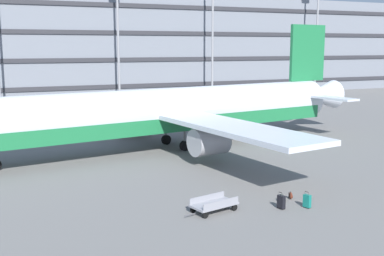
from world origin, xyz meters
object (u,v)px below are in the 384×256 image
at_px(airliner, 165,112).
at_px(backpack_purple, 291,196).
at_px(suitcase_silver, 281,202).
at_px(suitcase_small, 307,201).
at_px(backpack_teal, 281,198).
at_px(baggage_cart, 214,204).

distance_m(airliner, backpack_purple, 17.06).
relative_size(suitcase_silver, suitcase_small, 1.02).
xyz_separation_m(airliner, suitcase_small, (2.03, -18.35, -2.91)).
bearing_deg(backpack_purple, suitcase_silver, -140.12).
height_order(suitcase_small, backpack_purple, suitcase_small).
bearing_deg(backpack_teal, backpack_purple, 9.10).
distance_m(backpack_teal, baggage_cart, 4.44).
distance_m(airliner, baggage_cart, 17.38).
bearing_deg(suitcase_small, backpack_purple, 87.73).
height_order(suitcase_small, baggage_cart, suitcase_small).
xyz_separation_m(suitcase_small, backpack_purple, (0.07, 1.70, -0.20)).
height_order(suitcase_silver, suitcase_small, suitcase_silver).
distance_m(airliner, backpack_teal, 17.11).
bearing_deg(airliner, backpack_purple, -82.83).
xyz_separation_m(suitcase_silver, baggage_cart, (-3.72, 1.09, 0.00)).
height_order(airliner, backpack_purple, airliner).
bearing_deg(baggage_cart, suitcase_silver, -16.31).
distance_m(suitcase_silver, backpack_teal, 1.37).
bearing_deg(suitcase_silver, suitcase_small, -15.95).
height_order(airliner, suitcase_silver, airliner).
xyz_separation_m(suitcase_silver, backpack_teal, (0.72, 1.15, -0.21)).
relative_size(backpack_teal, baggage_cart, 0.15).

